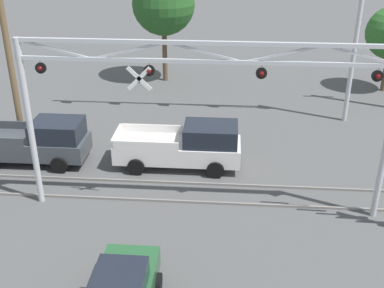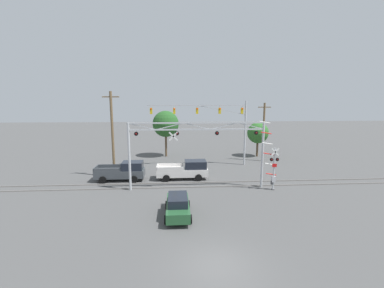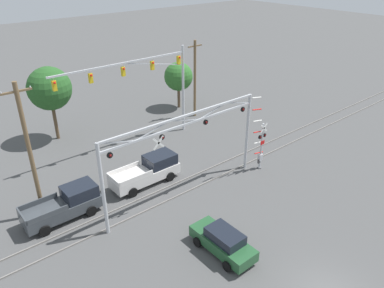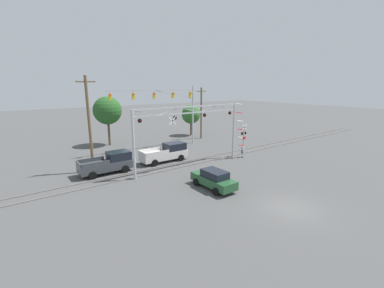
# 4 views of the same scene
# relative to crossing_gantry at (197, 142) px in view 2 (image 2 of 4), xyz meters

# --- Properties ---
(ground_plane) EXTENTS (200.00, 200.00, 0.00)m
(ground_plane) POSITION_rel_crossing_gantry_xyz_m (0.02, -12.05, -4.64)
(ground_plane) COLOR #4C4C4C
(rail_track_near) EXTENTS (80.00, 0.08, 0.10)m
(rail_track_near) POSITION_rel_crossing_gantry_xyz_m (0.02, 0.28, -4.59)
(rail_track_near) COLOR gray
(rail_track_near) RESTS_ON ground_plane
(rail_track_far) EXTENTS (80.00, 0.08, 0.10)m
(rail_track_far) POSITION_rel_crossing_gantry_xyz_m (0.02, 1.72, -4.59)
(rail_track_far) COLOR gray
(rail_track_far) RESTS_ON ground_plane
(crossing_gantry) EXTENTS (13.04, 0.27, 6.49)m
(crossing_gantry) POSITION_rel_crossing_gantry_xyz_m (0.00, 0.00, 0.00)
(crossing_gantry) COLOR #B7BABF
(crossing_gantry) RESTS_ON ground_plane
(crossing_signal_mast) EXTENTS (2.03, 0.35, 6.63)m
(crossing_signal_mast) POSITION_rel_crossing_gantry_xyz_m (7.18, -0.85, -2.43)
(crossing_signal_mast) COLOR #B7BABF
(crossing_signal_mast) RESTS_ON ground_plane
(traffic_signal_span) EXTENTS (12.90, 0.39, 8.53)m
(traffic_signal_span) POSITION_rel_crossing_gantry_xyz_m (3.75, 9.25, 1.46)
(traffic_signal_span) COLOR #B7BABF
(traffic_signal_span) RESTS_ON ground_plane
(pickup_truck_lead) EXTENTS (5.53, 2.16, 2.03)m
(pickup_truck_lead) POSITION_rel_crossing_gantry_xyz_m (-0.97, 3.34, -3.64)
(pickup_truck_lead) COLOR silver
(pickup_truck_lead) RESTS_ON ground_plane
(pickup_truck_following) EXTENTS (5.16, 2.16, 2.03)m
(pickup_truck_following) POSITION_rel_crossing_gantry_xyz_m (-7.68, 3.25, -3.64)
(pickup_truck_following) COLOR #3D4247
(pickup_truck_following) RESTS_ON ground_plane
(sedan_waiting) EXTENTS (1.91, 4.32, 1.61)m
(sedan_waiting) POSITION_rel_crossing_gantry_xyz_m (-1.93, -6.01, -3.82)
(sedan_waiting) COLOR #23512D
(sedan_waiting) RESTS_ON ground_plane
(utility_pole_left) EXTENTS (1.80, 0.28, 9.50)m
(utility_pole_left) POSITION_rel_crossing_gantry_xyz_m (-8.92, 4.52, 0.26)
(utility_pole_left) COLOR brown
(utility_pole_left) RESTS_ON ground_plane
(utility_pole_right) EXTENTS (1.80, 0.28, 8.26)m
(utility_pole_right) POSITION_rel_crossing_gantry_xyz_m (10.45, 11.32, -0.37)
(utility_pole_right) COLOR brown
(utility_pole_right) RESTS_ON ground_plane
(background_tree_beyond_span) EXTENTS (4.01, 4.01, 7.07)m
(background_tree_beyond_span) POSITION_rel_crossing_gantry_xyz_m (-3.45, 15.44, 0.41)
(background_tree_beyond_span) COLOR brown
(background_tree_beyond_span) RESTS_ON ground_plane
(background_tree_far_left_verge) EXTENTS (3.23, 3.23, 5.30)m
(background_tree_far_left_verge) POSITION_rel_crossing_gantry_xyz_m (10.69, 14.47, -0.97)
(background_tree_far_left_verge) COLOR brown
(background_tree_far_left_verge) RESTS_ON ground_plane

